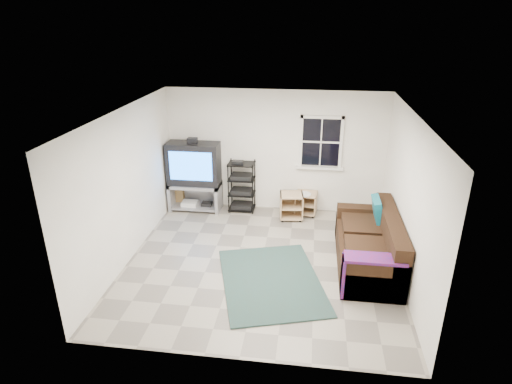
# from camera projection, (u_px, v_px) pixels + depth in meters

# --- Properties ---
(room) EXTENTS (4.60, 4.62, 4.60)m
(room) POSITION_uv_depth(u_px,v_px,m) (321.00, 146.00, 8.83)
(room) COLOR gray
(room) RESTS_ON ground
(tv_unit) EXTENTS (1.10, 0.55, 1.62)m
(tv_unit) POSITION_uv_depth(u_px,v_px,m) (194.00, 171.00, 9.13)
(tv_unit) COLOR gray
(tv_unit) RESTS_ON ground
(av_rack) EXTENTS (0.56, 0.41, 1.12)m
(av_rack) POSITION_uv_depth(u_px,v_px,m) (242.00, 189.00, 9.23)
(av_rack) COLOR black
(av_rack) RESTS_ON ground
(side_table_left) EXTENTS (0.51, 0.51, 0.55)m
(side_table_left) POSITION_uv_depth(u_px,v_px,m) (291.00, 205.00, 8.96)
(side_table_left) COLOR tan
(side_table_left) RESTS_ON ground
(side_table_right) EXTENTS (0.48, 0.48, 0.50)m
(side_table_right) POSITION_uv_depth(u_px,v_px,m) (306.00, 201.00, 9.15)
(side_table_right) COLOR tan
(side_table_right) RESTS_ON ground
(sofa) EXTENTS (0.97, 2.18, 1.00)m
(sofa) POSITION_uv_depth(u_px,v_px,m) (370.00, 247.00, 7.22)
(sofa) COLOR black
(sofa) RESTS_ON ground
(shag_rug) EXTENTS (2.05, 2.44, 0.02)m
(shag_rug) POSITION_uv_depth(u_px,v_px,m) (271.00, 281.00, 6.89)
(shag_rug) COLOR #312016
(shag_rug) RESTS_ON ground
(paper_bag) EXTENTS (0.29, 0.20, 0.40)m
(paper_bag) POSITION_uv_depth(u_px,v_px,m) (178.00, 196.00, 9.60)
(paper_bag) COLOR olive
(paper_bag) RESTS_ON ground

